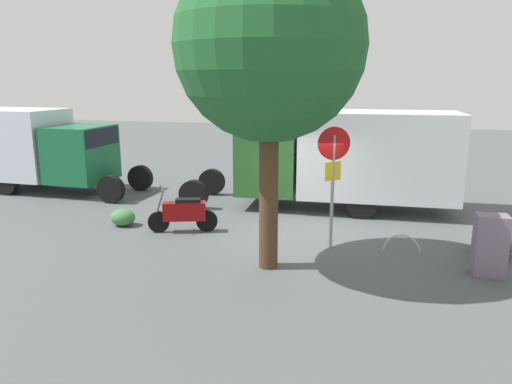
# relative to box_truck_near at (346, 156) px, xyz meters

# --- Properties ---
(ground_plane) EXTENTS (60.00, 60.00, 0.00)m
(ground_plane) POSITION_rel_box_truck_near_xyz_m (1.05, 2.86, -1.64)
(ground_plane) COLOR #4D5153
(box_truck_near) EXTENTS (8.29, 2.56, 2.98)m
(box_truck_near) POSITION_rel_box_truck_near_xyz_m (0.00, 0.00, 0.00)
(box_truck_near) COLOR black
(box_truck_near) RESTS_ON ground
(box_truck_far) EXTENTS (6.81, 2.33, 2.87)m
(box_truck_far) POSITION_rel_box_truck_near_xyz_m (10.88, 0.11, -0.05)
(box_truck_far) COLOR black
(box_truck_far) RESTS_ON ground
(motorcycle) EXTENTS (1.74, 0.80, 1.20)m
(motorcycle) POSITION_rel_box_truck_near_xyz_m (3.87, 3.40, -1.12)
(motorcycle) COLOR black
(motorcycle) RESTS_ON ground
(stop_sign) EXTENTS (0.71, 0.33, 2.87)m
(stop_sign) POSITION_rel_box_truck_near_xyz_m (0.03, 3.63, 0.27)
(stop_sign) COLOR #9E9EA3
(stop_sign) RESTS_ON ground
(street_tree) EXTENTS (3.76, 3.76, 6.43)m
(street_tree) POSITION_rel_box_truck_near_xyz_m (1.18, 5.21, 2.88)
(street_tree) COLOR #47301E
(street_tree) RESTS_ON ground
(utility_cabinet) EXTENTS (0.63, 0.48, 1.27)m
(utility_cabinet) POSITION_rel_box_truck_near_xyz_m (-3.26, 4.49, -1.01)
(utility_cabinet) COLOR slate
(utility_cabinet) RESTS_ON ground
(bike_rack_hoop) EXTENTS (0.85, 0.14, 0.85)m
(bike_rack_hoop) POSITION_rel_box_truck_near_xyz_m (-1.61, 3.53, -1.64)
(bike_rack_hoop) COLOR #B7B7BC
(bike_rack_hoop) RESTS_ON ground
(shrub_near_sign) EXTENTS (0.95, 0.78, 0.65)m
(shrub_near_sign) POSITION_rel_box_truck_near_xyz_m (-3.61, 3.25, -1.32)
(shrub_near_sign) COLOR #3B6740
(shrub_near_sign) RESTS_ON ground
(shrub_mid_verge) EXTENTS (0.68, 0.56, 0.46)m
(shrub_mid_verge) POSITION_rel_box_truck_near_xyz_m (5.70, 3.32, -1.41)
(shrub_mid_verge) COLOR #3D7F41
(shrub_mid_verge) RESTS_ON ground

